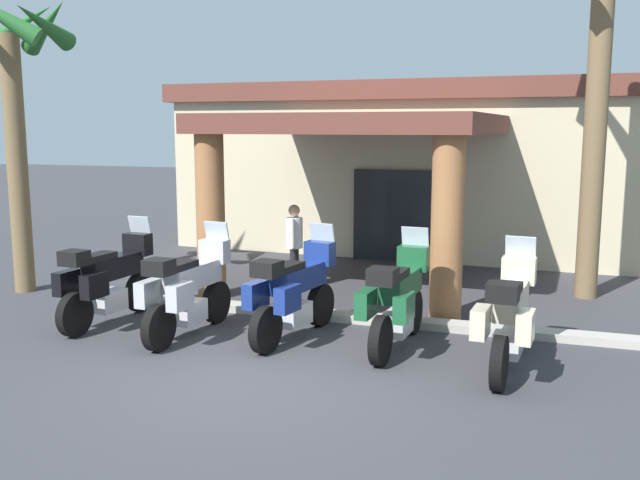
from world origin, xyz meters
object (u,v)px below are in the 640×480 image
at_px(motorcycle_green, 398,300).
at_px(palm_tree_roadside, 11,74).
at_px(motel_building, 419,164).
at_px(pedestrian, 294,241).
at_px(motorcycle_black, 107,280).
at_px(motorcycle_blue, 294,292).
at_px(motorcycle_cream, 509,317).
at_px(motorcycle_silver, 188,290).
at_px(palm_tree_near_portico, 600,32).

bearing_deg(motorcycle_green, palm_tree_roadside, 84.81).
xyz_separation_m(motel_building, pedestrian, (-1.19, -6.17, -1.17)).
bearing_deg(motorcycle_black, motorcycle_blue, -82.51).
relative_size(motorcycle_black, motorcycle_cream, 1.00).
xyz_separation_m(motorcycle_black, motorcycle_blue, (3.05, 0.16, 0.00)).
relative_size(motorcycle_black, motorcycle_green, 1.00).
distance_m(motorcycle_black, motorcycle_silver, 1.54).
height_order(motel_building, palm_tree_roadside, palm_tree_roadside).
bearing_deg(motorcycle_silver, motorcycle_blue, -73.02).
xyz_separation_m(motel_building, palm_tree_roadside, (-5.98, -7.88, 1.89)).
bearing_deg(motorcycle_cream, motorcycle_silver, 93.67).
bearing_deg(palm_tree_roadside, motorcycle_cream, -10.40).
bearing_deg(pedestrian, motorcycle_green, -58.97).
bearing_deg(pedestrian, motorcycle_silver, -108.03).
height_order(motorcycle_cream, pedestrian, pedestrian).
relative_size(motel_building, motorcycle_blue, 5.49).
xyz_separation_m(motorcycle_black, motorcycle_green, (4.57, 0.19, 0.00)).
distance_m(motorcycle_silver, palm_tree_roadside, 5.70).
height_order(palm_tree_roadside, palm_tree_near_portico, palm_tree_near_portico).
height_order(motel_building, palm_tree_near_portico, palm_tree_near_portico).
bearing_deg(motorcycle_cream, motel_building, 21.30).
bearing_deg(motorcycle_cream, motorcycle_green, 78.68).
distance_m(motel_building, motorcycle_blue, 9.23).
xyz_separation_m(motorcycle_green, palm_tree_roadside, (-7.41, 1.22, 3.30)).
bearing_deg(palm_tree_near_portico, motorcycle_blue, -134.96).
distance_m(motorcycle_black, palm_tree_roadside, 4.58).
relative_size(motorcycle_cream, pedestrian, 1.36).
height_order(motorcycle_black, motorcycle_green, same).
relative_size(motorcycle_silver, motorcycle_blue, 1.01).
distance_m(motorcycle_green, motorcycle_cream, 1.58).
xyz_separation_m(motorcycle_blue, palm_tree_roadside, (-5.89, 1.25, 3.30)).
relative_size(motorcycle_blue, pedestrian, 1.35).
distance_m(motorcycle_silver, palm_tree_near_portico, 8.20).
height_order(motorcycle_blue, motorcycle_cream, same).
relative_size(palm_tree_roadside, palm_tree_near_portico, 0.81).
distance_m(motel_building, palm_tree_roadside, 10.07).
xyz_separation_m(motorcycle_cream, palm_tree_near_portico, (1.05, 4.49, 3.98)).
xyz_separation_m(motel_building, palm_tree_near_portico, (4.01, -5.03, 2.57)).
bearing_deg(pedestrian, motorcycle_blue, -80.38).
distance_m(motorcycle_black, motorcycle_blue, 3.05).
height_order(motel_building, pedestrian, motel_building).
xyz_separation_m(motorcycle_black, pedestrian, (1.94, 3.12, 0.24)).
bearing_deg(motorcycle_blue, motel_building, 9.66).
distance_m(motorcycle_silver, motorcycle_blue, 1.57).
bearing_deg(palm_tree_roadside, motorcycle_silver, -20.27).
relative_size(motorcycle_green, palm_tree_roadside, 0.40).
relative_size(motorcycle_blue, palm_tree_near_portico, 0.32).
bearing_deg(motorcycle_blue, motorcycle_silver, 113.57).
bearing_deg(palm_tree_near_portico, palm_tree_roadside, -164.08).
xyz_separation_m(motorcycle_silver, motorcycle_blue, (1.52, 0.36, 0.00)).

